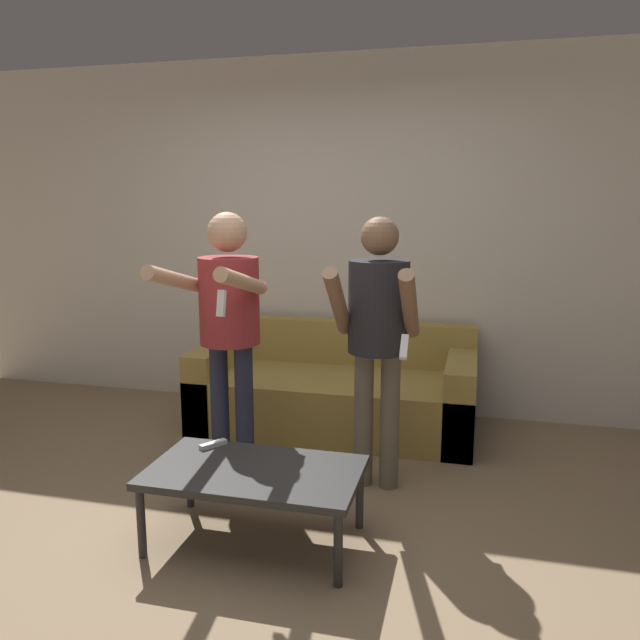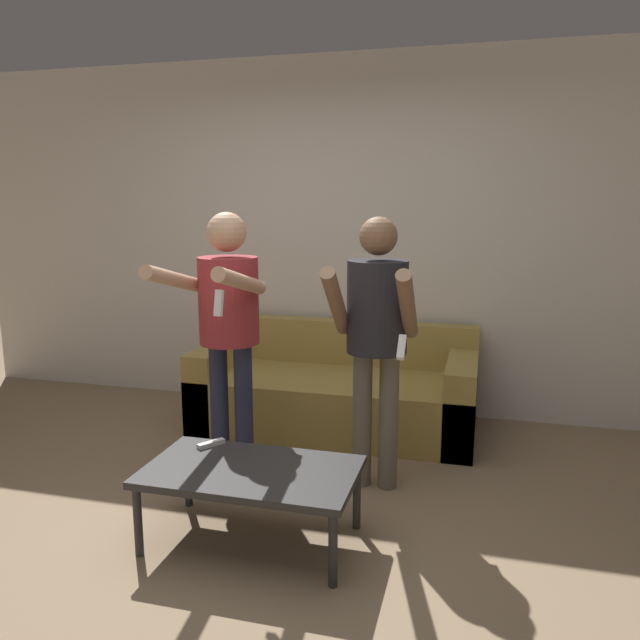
% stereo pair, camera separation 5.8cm
% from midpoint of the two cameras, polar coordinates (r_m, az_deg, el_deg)
% --- Properties ---
extents(ground_plane, '(14.00, 14.00, 0.00)m').
position_cam_midpoint_polar(ground_plane, '(3.25, -7.15, -19.28)').
color(ground_plane, '#937A5B').
extents(wall_back, '(6.40, 0.06, 2.70)m').
position_cam_midpoint_polar(wall_back, '(4.87, 2.00, 7.56)').
color(wall_back, silver).
rests_on(wall_back, ground_plane).
extents(couch, '(1.98, 0.90, 0.73)m').
position_cam_midpoint_polar(couch, '(4.58, 1.88, -6.64)').
color(couch, '#AD9347').
rests_on(couch, ground_plane).
extents(person_standing_left, '(0.47, 0.78, 1.57)m').
position_cam_midpoint_polar(person_standing_left, '(3.68, -8.01, 0.73)').
color(person_standing_left, '#282D47').
rests_on(person_standing_left, ground_plane).
extents(person_standing_right, '(0.46, 0.60, 1.55)m').
position_cam_midpoint_polar(person_standing_right, '(3.45, 5.67, -0.37)').
color(person_standing_right, '#6B6051').
rests_on(person_standing_right, ground_plane).
extents(coffee_table, '(1.01, 0.58, 0.38)m').
position_cam_midpoint_polar(coffee_table, '(3.08, -5.77, -13.95)').
color(coffee_table, '#2D2D2D').
rests_on(coffee_table, ground_plane).
extents(remote_on_table, '(0.12, 0.14, 0.02)m').
position_cam_midpoint_polar(remote_on_table, '(3.34, -9.44, -11.10)').
color(remote_on_table, white).
rests_on(remote_on_table, coffee_table).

